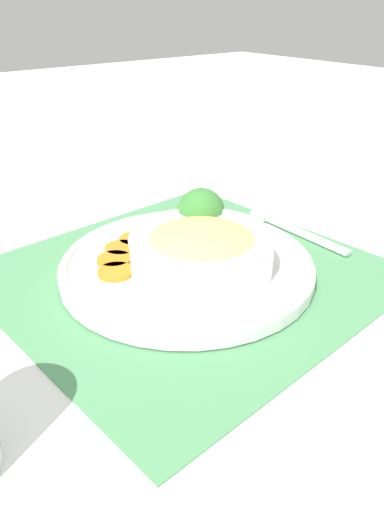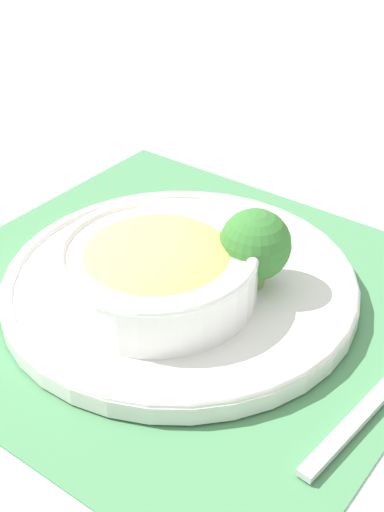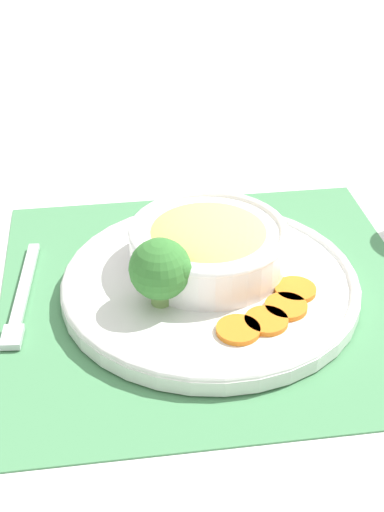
% 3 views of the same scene
% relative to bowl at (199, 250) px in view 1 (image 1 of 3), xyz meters
% --- Properties ---
extents(ground_plane, '(4.00, 4.00, 0.00)m').
position_rel_bowl_xyz_m(ground_plane, '(0.00, 0.03, -0.05)').
color(ground_plane, white).
extents(placemat, '(0.48, 0.46, 0.00)m').
position_rel_bowl_xyz_m(placemat, '(0.00, 0.03, -0.05)').
color(placemat, '#4C8C59').
rests_on(placemat, ground_plane).
extents(plate, '(0.32, 0.32, 0.02)m').
position_rel_bowl_xyz_m(plate, '(0.00, 0.03, -0.03)').
color(plate, white).
rests_on(plate, placemat).
extents(bowl, '(0.17, 0.17, 0.06)m').
position_rel_bowl_xyz_m(bowl, '(0.00, 0.00, 0.00)').
color(bowl, white).
rests_on(bowl, plate).
extents(broccoli_floret, '(0.06, 0.06, 0.07)m').
position_rel_bowl_xyz_m(broccoli_floret, '(0.06, 0.07, 0.01)').
color(broccoli_floret, '#759E51').
rests_on(broccoli_floret, plate).
extents(carrot_slice_near, '(0.04, 0.04, 0.01)m').
position_rel_bowl_xyz_m(carrot_slice_near, '(-0.02, 0.12, -0.03)').
color(carrot_slice_near, orange).
rests_on(carrot_slice_near, plate).
extents(carrot_slice_middle, '(0.04, 0.04, 0.01)m').
position_rel_bowl_xyz_m(carrot_slice_middle, '(-0.04, 0.10, -0.03)').
color(carrot_slice_middle, orange).
rests_on(carrot_slice_middle, plate).
extents(carrot_slice_far, '(0.04, 0.04, 0.01)m').
position_rel_bowl_xyz_m(carrot_slice_far, '(-0.07, 0.08, -0.03)').
color(carrot_slice_far, orange).
rests_on(carrot_slice_far, plate).
extents(carrot_slice_extra, '(0.04, 0.04, 0.01)m').
position_rel_bowl_xyz_m(carrot_slice_extra, '(-0.08, 0.06, -0.03)').
color(carrot_slice_extra, orange).
rests_on(carrot_slice_extra, plate).
extents(fork, '(0.02, 0.18, 0.01)m').
position_rel_bowl_xyz_m(fork, '(0.20, 0.04, -0.04)').
color(fork, silver).
rests_on(fork, placemat).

